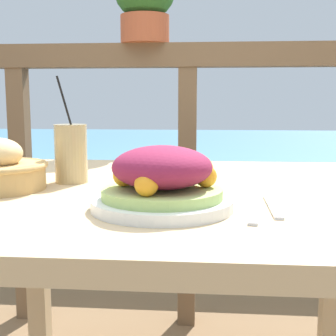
{
  "coord_description": "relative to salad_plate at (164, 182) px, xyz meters",
  "views": [
    {
      "loc": [
        0.08,
        -1.01,
        0.92
      ],
      "look_at": [
        0.0,
        -0.1,
        0.79
      ],
      "focal_mm": 50.0,
      "sensor_mm": 36.0,
      "label": 1
    }
  ],
  "objects": [
    {
      "name": "railing_fence",
      "position": [
        -0.0,
        1.03,
        -0.0
      ],
      "size": [
        2.8,
        0.08,
        1.13
      ],
      "color": "brown",
      "rests_on": "ground_plane"
    },
    {
      "name": "orange_near_basket",
      "position": [
        0.05,
        0.21,
        -0.01
      ],
      "size": [
        0.08,
        0.08,
        0.08
      ],
      "color": "orange",
      "rests_on": "patio_table"
    },
    {
      "name": "drink_glass",
      "position": [
        -0.24,
        0.26,
        0.02
      ],
      "size": [
        0.08,
        0.08,
        0.25
      ],
      "color": "tan",
      "rests_on": "patio_table"
    },
    {
      "name": "patio_table",
      "position": [
        -0.0,
        0.2,
        -0.14
      ],
      "size": [
        1.06,
        0.94,
        0.73
      ],
      "color": "tan",
      "rests_on": "ground_plane"
    },
    {
      "name": "knife",
      "position": [
        0.2,
        0.03,
        -0.05
      ],
      "size": [
        0.02,
        0.18,
        0.0
      ],
      "color": "silver",
      "rests_on": "patio_table"
    },
    {
      "name": "fork",
      "position": [
        0.16,
        -0.01,
        -0.05
      ],
      "size": [
        0.04,
        0.18,
        0.0
      ],
      "color": "silver",
      "rests_on": "patio_table"
    },
    {
      "name": "sea_backdrop",
      "position": [
        -0.0,
        3.53,
        -0.52
      ],
      "size": [
        12.0,
        4.0,
        0.52
      ],
      "color": "teal",
      "rests_on": "ground_plane"
    },
    {
      "name": "salad_plate",
      "position": [
        0.0,
        0.0,
        0.0
      ],
      "size": [
        0.25,
        0.25,
        0.11
      ],
      "color": "silver",
      "rests_on": "patio_table"
    }
  ]
}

